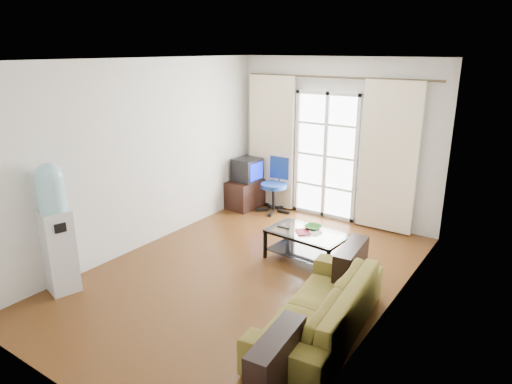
% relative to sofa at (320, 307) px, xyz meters
% --- Properties ---
extents(floor, '(5.20, 5.20, 0.00)m').
position_rel_sofa_xyz_m(floor, '(-1.37, 0.61, -0.29)').
color(floor, '#583314').
rests_on(floor, ground).
extents(ceiling, '(5.20, 5.20, 0.00)m').
position_rel_sofa_xyz_m(ceiling, '(-1.37, 0.61, 2.41)').
color(ceiling, white).
rests_on(ceiling, wall_back).
extents(wall_back, '(3.60, 0.02, 2.70)m').
position_rel_sofa_xyz_m(wall_back, '(-1.37, 3.21, 1.06)').
color(wall_back, silver).
rests_on(wall_back, floor).
extents(wall_front, '(3.60, 0.02, 2.70)m').
position_rel_sofa_xyz_m(wall_front, '(-1.37, -1.99, 1.06)').
color(wall_front, silver).
rests_on(wall_front, floor).
extents(wall_left, '(0.02, 5.20, 2.70)m').
position_rel_sofa_xyz_m(wall_left, '(-3.17, 0.61, 1.06)').
color(wall_left, silver).
rests_on(wall_left, floor).
extents(wall_right, '(0.02, 5.20, 2.70)m').
position_rel_sofa_xyz_m(wall_right, '(0.43, 0.61, 1.06)').
color(wall_right, silver).
rests_on(wall_right, floor).
extents(french_door, '(1.16, 0.06, 2.15)m').
position_rel_sofa_xyz_m(french_door, '(-1.52, 3.15, 0.78)').
color(french_door, white).
rests_on(french_door, wall_back).
extents(curtain_rod, '(3.30, 0.04, 0.04)m').
position_rel_sofa_xyz_m(curtain_rod, '(-1.37, 3.11, 2.09)').
color(curtain_rod, '#4C3F2D').
rests_on(curtain_rod, wall_back).
extents(curtain_left, '(0.90, 0.07, 2.35)m').
position_rel_sofa_xyz_m(curtain_left, '(-2.57, 3.09, 0.91)').
color(curtain_left, '#F2E3C2').
rests_on(curtain_left, curtain_rod).
extents(curtain_right, '(0.90, 0.07, 2.35)m').
position_rel_sofa_xyz_m(curtain_right, '(-0.42, 3.09, 0.91)').
color(curtain_right, '#F2E3C2').
rests_on(curtain_right, curtain_rod).
extents(radiator, '(0.64, 0.12, 0.64)m').
position_rel_sofa_xyz_m(radiator, '(-0.57, 3.11, 0.04)').
color(radiator, gray).
rests_on(radiator, floor).
extents(sofa, '(2.16, 1.17, 0.59)m').
position_rel_sofa_xyz_m(sofa, '(0.00, 0.00, 0.00)').
color(sofa, brown).
rests_on(sofa, floor).
extents(coffee_table, '(1.11, 0.69, 0.43)m').
position_rel_sofa_xyz_m(coffee_table, '(-0.90, 1.39, -0.01)').
color(coffee_table, silver).
rests_on(coffee_table, floor).
extents(bowl, '(0.25, 0.25, 0.06)m').
position_rel_sofa_xyz_m(bowl, '(-0.88, 1.52, 0.17)').
color(bowl, green).
rests_on(bowl, coffee_table).
extents(book, '(0.40, 0.40, 0.02)m').
position_rel_sofa_xyz_m(book, '(-1.00, 1.28, 0.15)').
color(book, '#9E2F13').
rests_on(book, coffee_table).
extents(remote, '(0.17, 0.06, 0.02)m').
position_rel_sofa_xyz_m(remote, '(-1.25, 1.35, 0.15)').
color(remote, black).
rests_on(remote, coffee_table).
extents(tv_stand, '(0.50, 0.72, 0.51)m').
position_rel_sofa_xyz_m(tv_stand, '(-2.91, 2.76, -0.04)').
color(tv_stand, black).
rests_on(tv_stand, floor).
extents(crt_tv, '(0.48, 0.47, 0.41)m').
position_rel_sofa_xyz_m(crt_tv, '(-2.90, 2.78, 0.42)').
color(crt_tv, black).
rests_on(crt_tv, tv_stand).
extents(task_chair, '(0.68, 0.68, 0.97)m').
position_rel_sofa_xyz_m(task_chair, '(-2.36, 2.89, -0.01)').
color(task_chair, black).
rests_on(task_chair, floor).
extents(water_cooler, '(0.40, 0.40, 1.60)m').
position_rel_sofa_xyz_m(water_cooler, '(-2.97, -0.97, 0.54)').
color(water_cooler, silver).
rests_on(water_cooler, floor).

